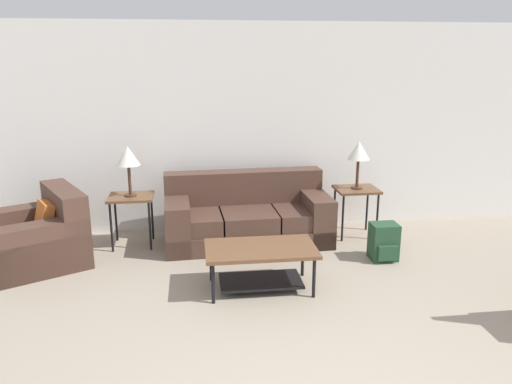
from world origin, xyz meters
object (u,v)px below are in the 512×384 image
(side_table_right, at_px, (356,194))
(table_lamp_left, at_px, (128,157))
(backpack, at_px, (384,242))
(armchair, at_px, (40,238))
(couch, at_px, (247,218))
(side_table_left, at_px, (131,202))
(coffee_table, at_px, (261,258))
(table_lamp_right, at_px, (359,152))

(side_table_right, relative_size, table_lamp_left, 1.05)
(side_table_right, distance_m, backpack, 0.86)
(armchair, bearing_deg, couch, 9.55)
(armchair, xyz_separation_m, backpack, (3.73, -0.37, -0.09))
(side_table_left, bearing_deg, backpack, -15.82)
(couch, distance_m, coffee_table, 1.31)
(couch, distance_m, table_lamp_right, 1.57)
(couch, bearing_deg, armchair, -170.45)
(armchair, bearing_deg, side_table_left, 24.08)
(backpack, bearing_deg, coffee_table, -159.16)
(table_lamp_left, distance_m, table_lamp_right, 2.72)
(table_lamp_left, bearing_deg, couch, -1.34)
(coffee_table, bearing_deg, couch, 89.45)
(armchair, bearing_deg, side_table_right, 6.51)
(side_table_left, relative_size, table_lamp_left, 1.05)
(side_table_left, xyz_separation_m, side_table_right, (2.72, 0.00, 0.00))
(side_table_right, bearing_deg, backpack, -84.91)
(side_table_left, xyz_separation_m, backpack, (2.79, -0.79, -0.34))
(backpack, bearing_deg, couch, 152.09)
(side_table_left, relative_size, side_table_right, 1.00)
(armchair, height_order, table_lamp_right, table_lamp_right)
(side_table_left, height_order, backpack, side_table_left)
(table_lamp_left, bearing_deg, backpack, -15.82)
(table_lamp_right, bearing_deg, side_table_right, 180.00)
(table_lamp_right, distance_m, backpack, 1.18)
(couch, height_order, table_lamp_right, table_lamp_right)
(coffee_table, relative_size, table_lamp_right, 1.80)
(couch, distance_m, side_table_right, 1.39)
(coffee_table, bearing_deg, backpack, 20.84)
(armchair, xyz_separation_m, coffee_table, (2.28, -0.92, 0.03))
(armchair, height_order, side_table_left, armchair)
(side_table_left, bearing_deg, couch, -1.34)
(couch, distance_m, table_lamp_left, 1.56)
(backpack, bearing_deg, armchair, 174.27)
(table_lamp_left, bearing_deg, side_table_left, 0.00)
(coffee_table, xyz_separation_m, side_table_right, (1.38, 1.34, 0.22))
(side_table_right, bearing_deg, table_lamp_right, 0.00)
(couch, xyz_separation_m, backpack, (1.43, -0.76, -0.10))
(table_lamp_left, relative_size, backpack, 1.42)
(coffee_table, distance_m, table_lamp_left, 2.05)
(couch, relative_size, side_table_right, 3.24)
(armchair, distance_m, side_table_left, 1.05)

